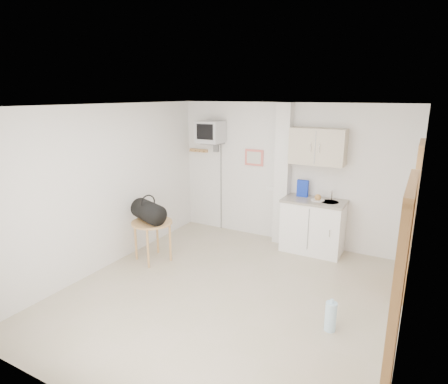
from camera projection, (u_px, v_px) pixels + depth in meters
The scene contains 7 objects.
ground at pixel (229, 294), 5.08m from camera, with size 4.50×4.50×0.00m, color #B4A68E.
room_envelope at pixel (249, 185), 4.65m from camera, with size 4.24×4.54×2.55m.
kitchenette at pixel (314, 206), 6.31m from camera, with size 1.03×0.58×2.10m.
crt_television at pixel (211, 133), 6.98m from camera, with size 0.44×0.45×2.15m.
round_table at pixel (152, 226), 5.99m from camera, with size 0.65×0.65×0.66m.
duffel_bag at pixel (149, 211), 5.94m from camera, with size 0.67×0.53×0.44m.
water_bottle at pixel (331, 316), 4.27m from camera, with size 0.13×0.13×0.39m.
Camera 1 is at (2.12, -4.04, 2.63)m, focal length 30.00 mm.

